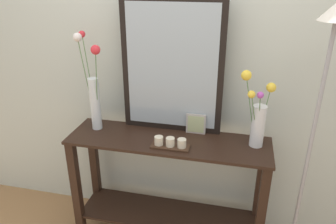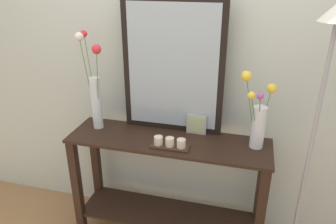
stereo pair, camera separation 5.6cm
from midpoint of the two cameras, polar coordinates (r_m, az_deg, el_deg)
wall_back at (r=2.25m, az=2.79°, el=10.32°), size 6.40×0.08×2.70m
console_table at (r=2.33m, az=0.71°, el=-12.10°), size 1.34×0.38×0.84m
mirror_leaning at (r=2.13m, az=1.60°, el=7.85°), size 0.68×0.03×0.90m
tall_vase_left at (r=2.26m, az=-12.09°, el=3.73°), size 0.22×0.21×0.66m
vase_right at (r=2.06m, az=16.31°, el=-1.05°), size 0.22×0.18×0.50m
candle_tray at (r=2.05m, az=1.10°, el=-5.56°), size 0.24×0.09×0.07m
picture_frame_small at (r=2.20m, az=5.73°, el=-2.16°), size 0.13×0.01×0.14m
floor_lamp at (r=1.93m, az=25.68°, el=0.24°), size 0.24×0.24×1.74m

